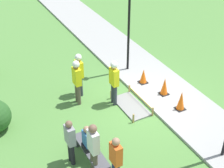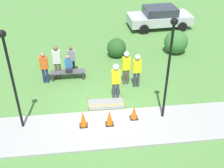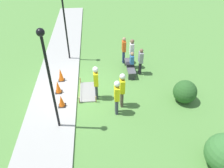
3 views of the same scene
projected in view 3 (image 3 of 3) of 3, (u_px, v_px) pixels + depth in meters
The scene contains 17 objects.
ground_plane at pixel (78, 91), 11.57m from camera, with size 60.00×60.00×0.00m, color #51843D.
sidewalk at pixel (55, 91), 11.46m from camera, with size 28.00×2.31×0.10m.
wet_concrete_patch at pixel (88, 92), 11.46m from camera, with size 1.70×0.87×0.37m.
traffic_cone_near_patch at pixel (61, 75), 11.96m from camera, with size 0.34×0.34×0.76m.
traffic_cone_far_patch at pixel (58, 87), 11.11m from camera, with size 0.34×0.34×0.72m.
traffic_cone_sidewalk_edge at pixel (61, 101), 10.29m from camera, with size 0.34×0.34×0.63m.
park_bench at pixel (130, 67), 12.88m from camera, with size 1.78×0.44×0.45m.
person_seated_on_bench at pixel (131, 61), 12.55m from camera, with size 0.36×0.44×0.89m.
worker_supervisor at pixel (96, 80), 10.45m from camera, with size 0.40×0.27×1.85m.
worker_assistant at pixel (122, 87), 9.99m from camera, with size 0.40×0.27×1.84m.
worker_trainee at pixel (117, 95), 9.60m from camera, with size 0.40×0.26×1.81m.
bystander_in_orange_shirt at pixel (124, 49), 13.39m from camera, with size 0.40×0.22×1.71m.
bystander_in_gray_shirt at pixel (132, 52), 12.86m from camera, with size 0.40×0.24×1.86m.
bystander_in_white_shirt at pixel (141, 60), 12.39m from camera, with size 0.40×0.22×1.61m.
lamppost_near at pixel (48, 70), 7.79m from camera, with size 0.28×0.28×4.40m.
lamppost_far at pixel (64, 17), 12.59m from camera, with size 0.28×0.28×4.22m.
shrub_rounded_near at pixel (185, 92), 10.59m from camera, with size 1.14×1.14×1.14m.
Camera 3 is at (9.23, 1.03, 7.14)m, focal length 35.00 mm.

